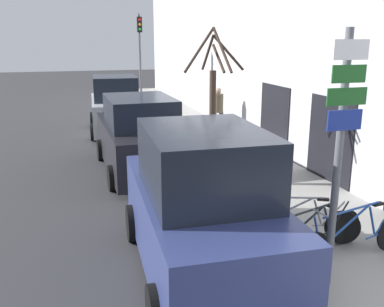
{
  "coord_description": "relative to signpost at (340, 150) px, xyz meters",
  "views": [
    {
      "loc": [
        -1.97,
        -0.57,
        3.62
      ],
      "look_at": [
        0.58,
        8.07,
        1.19
      ],
      "focal_mm": 40.0,
      "sensor_mm": 36.0,
      "label": 1
    }
  ],
  "objects": [
    {
      "name": "ground_plane",
      "position": [
        -1.51,
        7.0,
        -2.17
      ],
      "size": [
        80.0,
        80.0,
        0.0
      ],
      "primitive_type": "plane",
      "color": "#333335"
    },
    {
      "name": "sidewalk_curb",
      "position": [
        1.09,
        9.8,
        -2.1
      ],
      "size": [
        3.2,
        32.0,
        0.15
      ],
      "color": "#9E9B93",
      "rests_on": "ground"
    },
    {
      "name": "building_facade",
      "position": [
        2.84,
        9.72,
        1.06
      ],
      "size": [
        0.23,
        32.0,
        6.5
      ],
      "color": "#BCBCC1",
      "rests_on": "ground"
    },
    {
      "name": "signpost",
      "position": [
        0.0,
        0.0,
        0.0
      ],
      "size": [
        0.59,
        0.13,
        3.61
      ],
      "color": "#595B60",
      "rests_on": "sidewalk_curb"
    },
    {
      "name": "bicycle_0",
      "position": [
        0.73,
        0.41,
        -1.61
      ],
      "size": [
        2.42,
        0.57,
        0.97
      ],
      "rotation": [
        0.0,
        0.0,
        1.74
      ],
      "color": "black",
      "rests_on": "sidewalk_curb"
    },
    {
      "name": "bicycle_1",
      "position": [
        0.21,
        0.81,
        -1.65
      ],
      "size": [
        2.21,
        0.67,
        0.85
      ],
      "rotation": [
        0.0,
        0.0,
        1.81
      ],
      "color": "black",
      "rests_on": "sidewalk_curb"
    },
    {
      "name": "bicycle_2",
      "position": [
        0.3,
        1.34,
        -1.66
      ],
      "size": [
        1.87,
        0.92,
        0.85
      ],
      "rotation": [
        0.0,
        0.0,
        1.13
      ],
      "color": "black",
      "rests_on": "sidewalk_curb"
    },
    {
      "name": "parked_car_0",
      "position": [
        -1.61,
        1.05,
        -1.1
      ],
      "size": [
        2.21,
        4.44,
        2.37
      ],
      "rotation": [
        0.0,
        0.0,
        -0.04
      ],
      "color": "navy",
      "rests_on": "ground"
    },
    {
      "name": "parked_car_1",
      "position": [
        -1.61,
        6.71,
        -1.2
      ],
      "size": [
        2.16,
        4.62,
        2.11
      ],
      "rotation": [
        0.0,
        0.0,
        0.01
      ],
      "color": "black",
      "rests_on": "ground"
    },
    {
      "name": "parked_car_2",
      "position": [
        -1.65,
        12.1,
        -1.17
      ],
      "size": [
        2.2,
        4.23,
        2.23
      ],
      "rotation": [
        0.0,
        0.0,
        -0.06
      ],
      "color": "#B2B7BC",
      "rests_on": "ground"
    },
    {
      "name": "pedestrian_near",
      "position": [
        1.83,
        9.89,
        -1.01
      ],
      "size": [
        0.45,
        0.39,
        1.75
      ],
      "rotation": [
        0.0,
        0.0,
        0.23
      ],
      "color": "#333338",
      "rests_on": "sidewalk_curb"
    },
    {
      "name": "street_tree",
      "position": [
        -0.17,
        4.71,
        -0.22
      ],
      "size": [
        1.6,
        1.28,
        3.73
      ],
      "color": "#3D2D23",
      "rests_on": "sidewalk_curb"
    },
    {
      "name": "traffic_light",
      "position": [
        -0.24,
        14.29,
        0.86
      ],
      "size": [
        0.2,
        0.3,
        4.5
      ],
      "color": "#595B60",
      "rests_on": "sidewalk_curb"
    }
  ]
}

